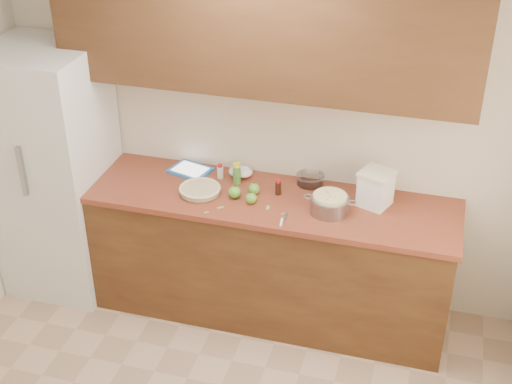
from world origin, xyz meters
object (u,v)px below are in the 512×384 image
(pie, at_px, (200,190))
(flour_canister, at_px, (376,188))
(colander, at_px, (330,204))
(tablet, at_px, (190,170))

(pie, bearing_deg, flour_canister, 8.47)
(colander, height_order, flour_canister, flour_canister)
(pie, bearing_deg, tablet, 122.23)
(colander, distance_m, flour_canister, 0.31)
(colander, relative_size, tablet, 1.06)
(pie, height_order, colander, colander)
(pie, distance_m, flour_canister, 1.14)
(pie, bearing_deg, colander, -0.00)
(pie, relative_size, tablet, 0.91)
(tablet, bearing_deg, flour_canister, 11.75)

